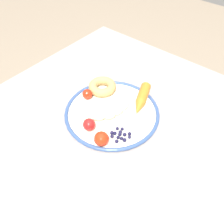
{
  "coord_description": "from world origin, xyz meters",
  "views": [
    {
      "loc": [
        -0.34,
        -0.32,
        1.3
      ],
      "look_at": [
        0.06,
        0.01,
        0.75
      ],
      "focal_mm": 37.75,
      "sensor_mm": 36.0,
      "label": 1
    }
  ],
  "objects_px": {
    "dining_table": "(103,145)",
    "donut": "(102,87)",
    "blueberry_pile": "(120,135)",
    "carrot_orange": "(142,99)",
    "tomato_mid": "(87,94)",
    "banana": "(108,113)",
    "tomato_far": "(89,125)",
    "tomato_near": "(101,139)",
    "plate": "(112,113)"
  },
  "relations": [
    {
      "from": "plate",
      "to": "donut",
      "type": "relative_size",
      "value": 3.17
    },
    {
      "from": "dining_table",
      "to": "tomato_near",
      "type": "xyz_separation_m",
      "value": [
        -0.06,
        -0.05,
        0.13
      ]
    },
    {
      "from": "banana",
      "to": "tomato_near",
      "type": "relative_size",
      "value": 3.54
    },
    {
      "from": "donut",
      "to": "blueberry_pile",
      "type": "height_order",
      "value": "donut"
    },
    {
      "from": "tomato_mid",
      "to": "tomato_far",
      "type": "xyz_separation_m",
      "value": [
        -0.09,
        -0.1,
        0.0
      ]
    },
    {
      "from": "plate",
      "to": "tomato_mid",
      "type": "height_order",
      "value": "tomato_mid"
    },
    {
      "from": "plate",
      "to": "tomato_mid",
      "type": "distance_m",
      "value": 0.11
    },
    {
      "from": "dining_table",
      "to": "donut",
      "type": "xyz_separation_m",
      "value": [
        0.12,
        0.1,
        0.12
      ]
    },
    {
      "from": "donut",
      "to": "tomato_mid",
      "type": "height_order",
      "value": "tomato_mid"
    },
    {
      "from": "blueberry_pile",
      "to": "dining_table",
      "type": "bearing_deg",
      "value": 88.3
    },
    {
      "from": "plate",
      "to": "tomato_far",
      "type": "relative_size",
      "value": 8.03
    },
    {
      "from": "carrot_orange",
      "to": "blueberry_pile",
      "type": "xyz_separation_m",
      "value": [
        -0.16,
        -0.03,
        -0.01
      ]
    },
    {
      "from": "donut",
      "to": "carrot_orange",
      "type": "bearing_deg",
      "value": -76.56
    },
    {
      "from": "tomato_mid",
      "to": "carrot_orange",
      "type": "bearing_deg",
      "value": -57.94
    },
    {
      "from": "plate",
      "to": "banana",
      "type": "distance_m",
      "value": 0.03
    },
    {
      "from": "donut",
      "to": "tomato_near",
      "type": "bearing_deg",
      "value": -139.35
    },
    {
      "from": "carrot_orange",
      "to": "donut",
      "type": "xyz_separation_m",
      "value": [
        -0.03,
        0.14,
        -0.0
      ]
    },
    {
      "from": "dining_table",
      "to": "tomato_near",
      "type": "height_order",
      "value": "tomato_near"
    },
    {
      "from": "plate",
      "to": "donut",
      "type": "bearing_deg",
      "value": 57.06
    },
    {
      "from": "plate",
      "to": "banana",
      "type": "bearing_deg",
      "value": -173.17
    },
    {
      "from": "donut",
      "to": "tomato_mid",
      "type": "xyz_separation_m",
      "value": [
        -0.06,
        0.01,
        0.0
      ]
    },
    {
      "from": "plate",
      "to": "carrot_orange",
      "type": "height_order",
      "value": "carrot_orange"
    },
    {
      "from": "dining_table",
      "to": "blueberry_pile",
      "type": "relative_size",
      "value": 17.18
    },
    {
      "from": "dining_table",
      "to": "tomato_mid",
      "type": "xyz_separation_m",
      "value": [
        0.06,
        0.12,
        0.13
      ]
    },
    {
      "from": "dining_table",
      "to": "banana",
      "type": "height_order",
      "value": "banana"
    },
    {
      "from": "banana",
      "to": "tomato_near",
      "type": "height_order",
      "value": "tomato_near"
    },
    {
      "from": "banana",
      "to": "tomato_far",
      "type": "bearing_deg",
      "value": 171.9
    },
    {
      "from": "banana",
      "to": "blueberry_pile",
      "type": "distance_m",
      "value": 0.09
    },
    {
      "from": "donut",
      "to": "tomato_far",
      "type": "relative_size",
      "value": 2.53
    },
    {
      "from": "plate",
      "to": "donut",
      "type": "xyz_separation_m",
      "value": [
        0.06,
        0.09,
        0.02
      ]
    },
    {
      "from": "dining_table",
      "to": "banana",
      "type": "bearing_deg",
      "value": 11.71
    },
    {
      "from": "plate",
      "to": "blueberry_pile",
      "type": "xyz_separation_m",
      "value": [
        -0.06,
        -0.08,
        0.01
      ]
    },
    {
      "from": "donut",
      "to": "tomato_far",
      "type": "xyz_separation_m",
      "value": [
        -0.16,
        -0.09,
        0.0
      ]
    },
    {
      "from": "tomato_near",
      "to": "tomato_mid",
      "type": "distance_m",
      "value": 0.2
    },
    {
      "from": "tomato_mid",
      "to": "tomato_far",
      "type": "relative_size",
      "value": 0.9
    },
    {
      "from": "tomato_near",
      "to": "plate",
      "type": "bearing_deg",
      "value": 26.12
    },
    {
      "from": "blueberry_pile",
      "to": "tomato_near",
      "type": "xyz_separation_m",
      "value": [
        -0.05,
        0.02,
        0.01
      ]
    },
    {
      "from": "dining_table",
      "to": "donut",
      "type": "distance_m",
      "value": 0.2
    },
    {
      "from": "blueberry_pile",
      "to": "tomato_near",
      "type": "bearing_deg",
      "value": 154.74
    },
    {
      "from": "dining_table",
      "to": "banana",
      "type": "distance_m",
      "value": 0.13
    },
    {
      "from": "blueberry_pile",
      "to": "carrot_orange",
      "type": "bearing_deg",
      "value": 11.93
    },
    {
      "from": "banana",
      "to": "blueberry_pile",
      "type": "relative_size",
      "value": 2.64
    },
    {
      "from": "donut",
      "to": "tomato_near",
      "type": "distance_m",
      "value": 0.23
    },
    {
      "from": "plate",
      "to": "tomato_mid",
      "type": "bearing_deg",
      "value": 90.92
    },
    {
      "from": "carrot_orange",
      "to": "blueberry_pile",
      "type": "relative_size",
      "value": 2.45
    },
    {
      "from": "banana",
      "to": "blueberry_pile",
      "type": "bearing_deg",
      "value": -116.49
    },
    {
      "from": "blueberry_pile",
      "to": "tomato_near",
      "type": "height_order",
      "value": "tomato_near"
    },
    {
      "from": "blueberry_pile",
      "to": "tomato_far",
      "type": "bearing_deg",
      "value": 111.97
    },
    {
      "from": "tomato_far",
      "to": "tomato_mid",
      "type": "bearing_deg",
      "value": 46.15
    },
    {
      "from": "banana",
      "to": "carrot_orange",
      "type": "relative_size",
      "value": 1.08
    }
  ]
}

